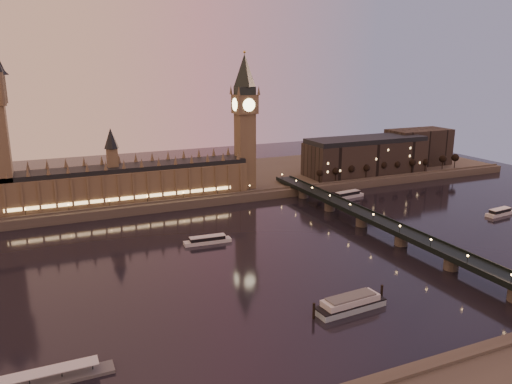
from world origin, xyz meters
TOP-DOWN VIEW (x-y plane):
  - ground at (0.00, 0.00)m, footprint 700.00×700.00m
  - far_embankment at (30.00, 165.00)m, footprint 560.00×130.00m
  - palace_of_westminster at (-40.12, 120.99)m, footprint 180.00×26.62m
  - big_ben at (53.99, 120.99)m, footprint 17.68×17.68m
  - westminster_bridge at (91.61, 0.00)m, footprint 13.20×260.00m
  - city_block at (194.94, 130.93)m, footprint 155.00×45.00m
  - bare_tree_0 at (113.85, 109.00)m, footprint 5.89×5.89m
  - bare_tree_1 at (129.95, 109.00)m, footprint 5.89×5.89m
  - bare_tree_2 at (146.04, 109.00)m, footprint 5.89×5.89m
  - bare_tree_3 at (162.14, 109.00)m, footprint 5.89×5.89m
  - bare_tree_4 at (178.23, 109.00)m, footprint 5.89×5.89m
  - bare_tree_5 at (194.33, 109.00)m, footprint 5.89×5.89m
  - bare_tree_6 at (210.42, 109.00)m, footprint 5.89×5.89m
  - bare_tree_7 at (226.52, 109.00)m, footprint 5.89×5.89m
  - bare_tree_8 at (242.62, 109.00)m, footprint 5.89×5.89m
  - bare_tree_9 at (258.71, 109.00)m, footprint 5.89×5.89m
  - cruise_boat_a at (-8.35, 28.93)m, footprint 27.74×7.62m
  - cruise_boat_b at (123.29, 81.05)m, footprint 28.17×10.61m
  - cruise_boat_c at (192.62, -0.06)m, footprint 23.90×8.96m
  - moored_barge at (20.99, -72.10)m, footprint 37.00×11.27m
  - pontoon_pier at (-97.42, -74.04)m, footprint 40.93×6.82m

SIDE VIEW (x-z plane):
  - ground at x=0.00m, z-range 0.00..0.00m
  - pontoon_pier at x=-97.42m, z-range -4.28..6.63m
  - cruise_boat_a at x=-8.35m, z-range -0.26..4.13m
  - cruise_boat_c at x=192.62m, z-range -0.28..4.39m
  - cruise_boat_b at x=123.29m, z-range -0.30..4.77m
  - moored_barge at x=20.99m, z-range -0.53..6.27m
  - far_embankment at x=30.00m, z-range 0.00..6.00m
  - westminster_bridge at x=91.61m, z-range -2.13..13.17m
  - bare_tree_0 at x=113.85m, z-range 8.95..20.92m
  - bare_tree_1 at x=129.95m, z-range 8.95..20.92m
  - bare_tree_2 at x=146.04m, z-range 8.95..20.92m
  - bare_tree_3 at x=162.14m, z-range 8.95..20.92m
  - bare_tree_4 at x=178.23m, z-range 8.95..20.92m
  - bare_tree_5 at x=194.33m, z-range 8.95..20.92m
  - bare_tree_6 at x=210.42m, z-range 8.95..20.92m
  - bare_tree_7 at x=226.52m, z-range 8.95..20.92m
  - bare_tree_8 at x=242.62m, z-range 8.95..20.92m
  - bare_tree_9 at x=258.71m, z-range 8.95..20.92m
  - palace_of_westminster at x=-40.12m, z-range -4.29..47.71m
  - city_block at x=194.94m, z-range 5.24..39.24m
  - big_ben at x=53.99m, z-range 11.95..115.95m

